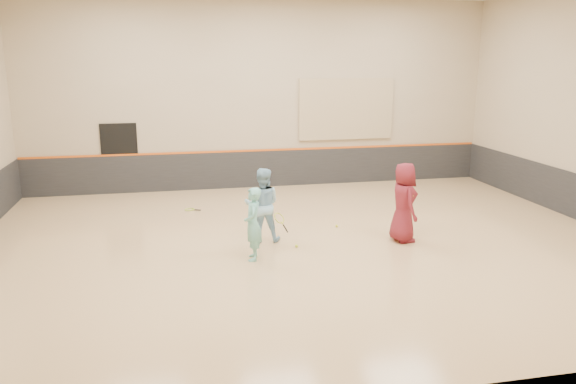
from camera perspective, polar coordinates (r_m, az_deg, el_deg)
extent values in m
cube|color=tan|center=(12.98, 1.79, -5.71)|extent=(15.00, 12.00, 0.20)
cube|color=tan|center=(18.19, -2.64, 9.84)|extent=(15.00, 0.02, 6.00)
cube|color=tan|center=(6.68, 14.19, 2.89)|extent=(15.00, 0.02, 6.00)
cube|color=#232326|center=(18.46, -2.54, 2.37)|extent=(14.90, 0.04, 1.20)
cube|color=#D85914|center=(18.34, -2.56, 4.27)|extent=(14.90, 0.03, 0.06)
cube|color=tan|center=(18.82, 5.94, 8.38)|extent=(3.20, 0.08, 2.00)
cube|color=black|center=(18.22, -16.69, 3.26)|extent=(1.10, 0.05, 2.20)
imported|color=#71C4BE|center=(11.78, -3.58, -3.26)|extent=(0.45, 0.61, 1.56)
imported|color=#92C3E2|center=(12.96, -2.62, -1.30)|extent=(0.94, 0.80, 1.72)
imported|color=maroon|center=(13.18, 11.66, -1.04)|extent=(0.61, 0.92, 1.85)
sphere|color=#CFEB36|center=(12.70, 0.87, -5.50)|extent=(0.07, 0.07, 0.07)
sphere|color=#CDE635|center=(13.02, 12.55, -0.32)|extent=(0.07, 0.07, 0.07)
sphere|color=yellow|center=(14.22, 4.97, -3.45)|extent=(0.07, 0.07, 0.07)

